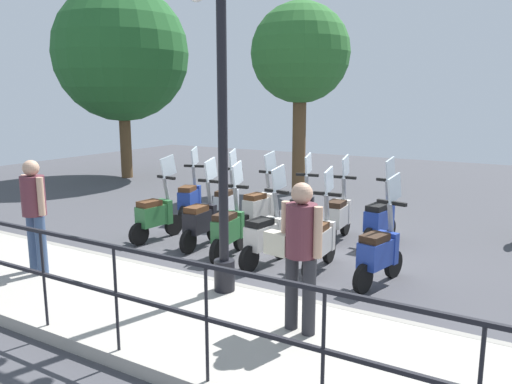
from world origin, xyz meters
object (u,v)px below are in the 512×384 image
Objects in this scene: pedestrian_with_bag at (299,246)px; scooter_near_1 at (320,239)px; lamp_post_near at (223,147)px; scooter_far_1 at (339,215)px; scooter_near_2 at (266,235)px; tree_distant at (300,55)px; scooter_far_0 at (380,219)px; scooter_near_4 at (201,220)px; scooter_near_0 at (379,252)px; scooter_far_3 at (260,207)px; scooter_far_4 at (227,203)px; tree_large at (121,54)px; scooter_near_5 at (156,214)px; pedestrian_distant at (34,208)px; scooter_far_5 at (190,198)px; scooter_far_2 at (302,211)px; scooter_near_3 at (229,228)px.

scooter_near_1 is at bearing 27.27° from pedestrian_with_bag.
lamp_post_near is 3.68m from scooter_far_1.
scooter_near_2 is 1.00× the size of scooter_far_1.
scooter_far_0 is (-3.76, -3.39, -3.19)m from tree_distant.
scooter_near_0 is at bearing -96.67° from scooter_near_4.
scooter_far_3 is 1.00× the size of scooter_far_4.
lamp_post_near is at bearing -128.83° from tree_large.
scooter_near_5 is at bearing 147.11° from scooter_far_3.
pedestrian_distant is 5.06m from scooter_far_1.
tree_large is 1.20× the size of tree_distant.
tree_large reaches higher than scooter_far_5.
tree_distant is at bearing 5.01° from scooter_near_5.
tree_large is 9.90m from scooter_far_1.
pedestrian_distant is 2.76m from scooter_near_4.
scooter_far_5 is at bearing 171.33° from tree_distant.
scooter_near_1 is 1.00× the size of scooter_far_4.
scooter_near_1 is at bearing -82.58° from scooter_near_5.
scooter_near_2 is (-5.27, -8.16, -3.43)m from tree_large.
scooter_near_2 is at bearing -139.19° from scooter_far_3.
lamp_post_near is 3.63m from scooter_far_2.
scooter_near_5 and scooter_far_3 have the same top height.
scooter_near_0 and scooter_near_3 have the same top height.
pedestrian_with_bag reaches higher than scooter_near_5.
scooter_near_2 is 2.02m from scooter_far_3.
lamp_post_near is at bearing -179.33° from scooter_far_2.
scooter_near_3 is 1.00× the size of scooter_far_0.
scooter_near_2 is 1.92m from scooter_far_1.
scooter_far_0 and scooter_far_1 have the same top height.
tree_distant is 3.26× the size of scooter_near_2.
scooter_near_0 and scooter_far_0 have the same top height.
scooter_far_5 is (1.69, 2.78, 0.00)m from scooter_near_2.
scooter_near_0 is at bearing -111.67° from scooter_far_3.
pedestrian_with_bag reaches higher than scooter_far_4.
scooter_near_3 is at bearing -156.63° from scooter_far_4.
scooter_far_3 and scooter_far_4 have the same top height.
scooter_far_5 is at bearing 40.41° from scooter_near_4.
tree_distant is at bearing -6.52° from scooter_far_4.
scooter_far_0 is 1.00× the size of scooter_far_2.
scooter_far_1 is 1.00× the size of scooter_far_3.
scooter_far_1 is (-3.40, -8.63, -3.43)m from tree_large.
scooter_far_2 is at bearing -113.70° from tree_large.
scooter_near_0 is 1.00× the size of scooter_far_0.
pedestrian_with_bag is 1.03× the size of scooter_near_5.
scooter_near_4 is at bearing 127.10° from scooter_far_1.
scooter_near_1 is 3.07m from scooter_far_4.
scooter_near_2 and scooter_far_0 have the same top height.
pedestrian_distant reaches higher than scooter_far_2.
scooter_near_4 is 1.00× the size of scooter_far_1.
pedestrian_with_bag and pedestrian_distant have the same top height.
scooter_near_1 is 0.84m from scooter_near_2.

